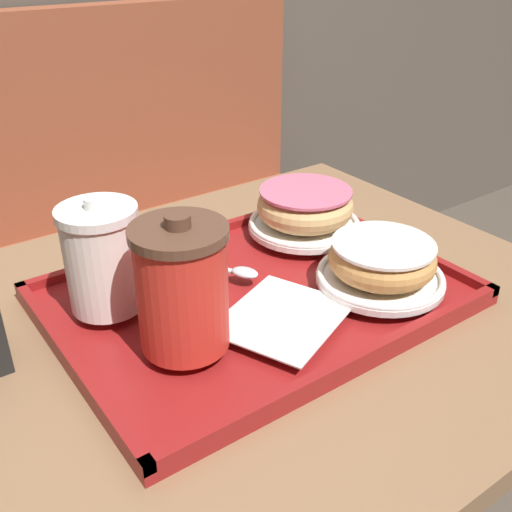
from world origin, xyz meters
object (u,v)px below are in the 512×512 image
coffee_cup_rear (102,257)px  donut_plain (305,205)px  coffee_cup_front (182,287)px  spoon (228,269)px  donut_chocolate_glazed (382,258)px

coffee_cup_rear → donut_plain: size_ratio=0.97×
coffee_cup_front → spoon: coffee_cup_front is taller
coffee_cup_front → donut_plain: coffee_cup_front is taller
coffee_cup_front → donut_chocolate_glazed: coffee_cup_front is taller
coffee_cup_rear → spoon: bearing=-7.2°
donut_chocolate_glazed → donut_plain: 0.17m
donut_plain → spoon: (-0.16, -0.04, -0.03)m
donut_plain → donut_chocolate_glazed: bearing=-96.9°
spoon → coffee_cup_front: bearing=-78.1°
donut_plain → spoon: bearing=-165.6°
spoon → coffee_cup_rear: bearing=-124.8°
donut_chocolate_glazed → coffee_cup_rear: bearing=153.0°
coffee_cup_front → donut_chocolate_glazed: size_ratio=1.14×
coffee_cup_rear → donut_plain: (0.31, 0.02, -0.02)m
donut_chocolate_glazed → spoon: (-0.14, 0.13, -0.03)m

